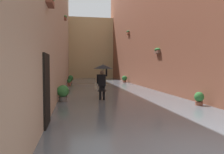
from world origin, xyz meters
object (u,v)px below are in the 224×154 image
(potted_plant_far_right, at_px, (69,83))
(potted_plant_near_left, at_px, (199,99))
(potted_plant_mid_left, at_px, (124,79))
(person_wading, at_px, (103,74))
(potted_plant_mid_right, at_px, (63,93))
(potted_plant_near_right, at_px, (71,79))

(potted_plant_far_right, height_order, potted_plant_near_left, potted_plant_far_right)
(potted_plant_near_left, bearing_deg, potted_plant_mid_left, -89.81)
(person_wading, xyz_separation_m, potted_plant_far_right, (1.92, -8.30, -1.02))
(potted_plant_near_left, height_order, potted_plant_mid_left, potted_plant_mid_left)
(potted_plant_mid_left, bearing_deg, person_wading, 71.17)
(potted_plant_mid_right, relative_size, potted_plant_mid_left, 1.09)
(potted_plant_near_left, distance_m, potted_plant_near_right, 15.56)
(potted_plant_near_left, relative_size, potted_plant_mid_left, 0.83)
(potted_plant_far_right, height_order, potted_plant_near_right, potted_plant_near_right)
(potted_plant_far_right, height_order, potted_plant_mid_left, potted_plant_mid_left)
(person_wading, height_order, potted_plant_mid_right, person_wading)
(potted_plant_far_right, bearing_deg, potted_plant_mid_right, 89.48)
(potted_plant_far_right, xyz_separation_m, potted_plant_near_left, (-5.93, 10.61, -0.02))
(potted_plant_near_right, bearing_deg, person_wading, 98.65)
(potted_plant_near_left, relative_size, potted_plant_near_right, 0.77)
(potted_plant_mid_right, relative_size, potted_plant_near_left, 1.30)
(potted_plant_mid_right, distance_m, potted_plant_near_right, 12.32)
(potted_plant_mid_right, xyz_separation_m, potted_plant_far_right, (-0.08, -8.51, -0.12))
(person_wading, distance_m, potted_plant_mid_right, 2.20)
(potted_plant_near_right, height_order, potted_plant_mid_left, potted_plant_near_right)
(potted_plant_far_right, bearing_deg, potted_plant_near_left, 119.19)
(potted_plant_mid_left, bearing_deg, potted_plant_near_right, -4.84)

